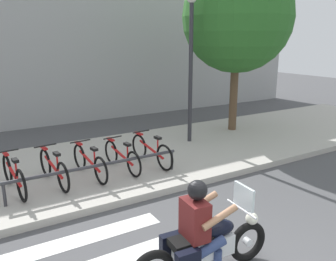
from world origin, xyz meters
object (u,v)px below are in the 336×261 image
at_px(bicycle_0, 14,176).
at_px(bicycle_1, 54,168).
at_px(motorcycle, 205,246).
at_px(bike_rack, 98,167).
at_px(rider, 200,223).
at_px(bicycle_2, 89,162).
at_px(tree_near_rack, 237,17).
at_px(street_lamp, 191,57).
at_px(bicycle_3, 122,157).
at_px(bicycle_4, 151,151).

distance_m(bicycle_0, bicycle_1, 0.78).
xyz_separation_m(motorcycle, bicycle_0, (-1.84, 3.86, 0.05)).
distance_m(bicycle_0, bike_rack, 1.65).
relative_size(rider, bicycle_2, 0.83).
bearing_deg(rider, bike_rack, 93.56).
bearing_deg(tree_near_rack, street_lamp, -168.88).
bearing_deg(motorcycle, bicycle_2, 94.20).
bearing_deg(bicycle_0, bike_rack, -19.60).
height_order(bicycle_0, bicycle_2, bicycle_0).
xyz_separation_m(bicycle_1, bicycle_2, (0.78, 0.00, -0.01)).
relative_size(rider, street_lamp, 0.33).
xyz_separation_m(motorcycle, rider, (-0.08, 0.01, 0.36)).
bearing_deg(street_lamp, bicycle_1, -164.60).
bearing_deg(bicycle_3, bicycle_1, -179.97).
height_order(motorcycle, bicycle_2, motorcycle).
distance_m(motorcycle, bicycle_0, 4.27).
bearing_deg(bike_rack, bicycle_4, 19.62).
distance_m(street_lamp, tree_near_rack, 2.37).
xyz_separation_m(bicycle_1, tree_near_rack, (6.32, 1.58, 3.29)).
xyz_separation_m(bicycle_4, street_lamp, (1.95, 1.18, 2.14)).
xyz_separation_m(bicycle_3, bicycle_4, (0.78, -0.00, 0.02)).
distance_m(motorcycle, rider, 0.37).
distance_m(motorcycle, street_lamp, 6.36).
xyz_separation_m(rider, tree_near_rack, (5.33, 5.43, 2.98)).
relative_size(bicycle_4, street_lamp, 0.40).
relative_size(bicycle_0, tree_near_rack, 0.31).
xyz_separation_m(rider, bicycle_2, (-0.21, 3.85, -0.32)).
bearing_deg(bicycle_2, bike_rack, -89.95).
height_order(rider, bicycle_4, rider).
relative_size(bicycle_2, bicycle_3, 1.04).
xyz_separation_m(bike_rack, street_lamp, (3.50, 1.73, 2.07)).
distance_m(rider, bicycle_3, 3.90).
height_order(bicycle_2, tree_near_rack, tree_near_rack).
bearing_deg(bicycle_2, rider, -86.95).
bearing_deg(bicycle_4, bicycle_0, -179.99).
bearing_deg(bicycle_1, bicycle_4, 0.01).
height_order(motorcycle, bicycle_3, motorcycle).
xyz_separation_m(bicycle_0, bicycle_2, (1.56, 0.00, -0.01)).
relative_size(motorcycle, rider, 1.49).
relative_size(rider, bicycle_4, 0.83).
distance_m(bicycle_2, bicycle_3, 0.78).
distance_m(bicycle_0, tree_near_rack, 7.98).
xyz_separation_m(motorcycle, tree_near_rack, (5.26, 5.44, 3.34)).
height_order(bicycle_4, tree_near_rack, tree_near_rack).
xyz_separation_m(motorcycle, bicycle_4, (1.27, 3.86, 0.05)).
bearing_deg(motorcycle, bike_rack, 94.89).
bearing_deg(street_lamp, bicycle_0, -166.88).
xyz_separation_m(motorcycle, bicycle_2, (-0.28, 3.86, 0.04)).
distance_m(bicycle_4, bike_rack, 1.65).
bearing_deg(street_lamp, tree_near_rack, 11.12).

